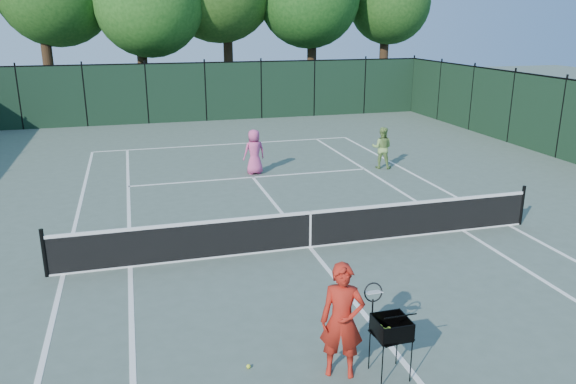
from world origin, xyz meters
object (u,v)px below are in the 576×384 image
object	(u,v)px
coach	(342,321)
player_pink	(254,152)
loose_ball_midcourt	(248,366)
player_green	(382,148)
ball_hopper	(392,328)

from	to	relation	value
coach	player_pink	distance (m)	11.74
player_pink	loose_ball_midcourt	size ratio (longest dim) A/B	22.98
player_green	ball_hopper	size ratio (longest dim) A/B	1.56
ball_hopper	coach	bearing A→B (deg)	153.79
player_pink	coach	bearing A→B (deg)	74.65
loose_ball_midcourt	player_green	bearing A→B (deg)	56.32
coach	ball_hopper	distance (m)	0.74
ball_hopper	player_green	bearing A→B (deg)	58.68
player_green	loose_ball_midcourt	world-z (taller)	player_green
coach	loose_ball_midcourt	bearing A→B (deg)	-177.84
coach	loose_ball_midcourt	distance (m)	1.67
player_pink	player_green	size ratio (longest dim) A/B	1.04
player_green	ball_hopper	xyz separation A→B (m)	(-5.12, -11.45, 0.06)
player_green	loose_ball_midcourt	xyz separation A→B (m)	(-7.14, -10.71, -0.72)
coach	player_pink	size ratio (longest dim) A/B	1.16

